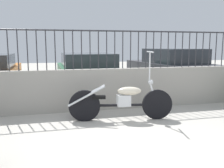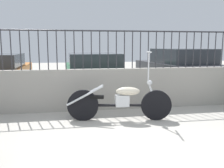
{
  "view_description": "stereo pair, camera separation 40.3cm",
  "coord_description": "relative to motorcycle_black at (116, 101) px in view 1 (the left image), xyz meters",
  "views": [
    {
      "loc": [
        -1.25,
        -3.43,
        1.56
      ],
      "look_at": [
        0.11,
        1.98,
        0.7
      ],
      "focal_mm": 40.0,
      "sensor_mm": 36.0,
      "label": 1
    },
    {
      "loc": [
        -0.86,
        -3.51,
        1.56
      ],
      "look_at": [
        0.11,
        1.98,
        0.7
      ],
      "focal_mm": 40.0,
      "sensor_mm": 36.0,
      "label": 2
    }
  ],
  "objects": [
    {
      "name": "ground_plane",
      "position": [
        -0.09,
        -1.51,
        -0.4
      ],
      "size": [
        40.0,
        40.0,
        0.0
      ],
      "primitive_type": "plane",
      "color": "#ADA89E"
    },
    {
      "name": "motorcycle_black",
      "position": [
        0.0,
        0.0,
        0.0
      ],
      "size": [
        2.19,
        0.63,
        1.45
      ],
      "rotation": [
        0.0,
        0.0,
        -0.17
      ],
      "color": "black",
      "rests_on": "ground_plane"
    },
    {
      "name": "fence_railing",
      "position": [
        -0.09,
        0.95,
        1.21
      ],
      "size": [
        10.88,
        0.04,
        0.92
      ],
      "color": "#2D2D33",
      "rests_on": "low_wall"
    },
    {
      "name": "car_green",
      "position": [
        -0.1,
        3.41,
        0.27
      ],
      "size": [
        1.83,
        4.08,
        1.31
      ],
      "rotation": [
        0.0,
        0.0,
        1.58
      ],
      "color": "black",
      "rests_on": "ground_plane"
    },
    {
      "name": "low_wall",
      "position": [
        -0.09,
        0.95,
        0.1
      ],
      "size": [
        10.88,
        0.18,
        1.0
      ],
      "color": "#9E998E",
      "rests_on": "ground_plane"
    },
    {
      "name": "car_dark_grey",
      "position": [
        3.13,
        3.61,
        0.32
      ],
      "size": [
        2.26,
        4.3,
        1.45
      ],
      "rotation": [
        0.0,
        0.0,
        1.67
      ],
      "color": "black",
      "rests_on": "ground_plane"
    }
  ]
}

